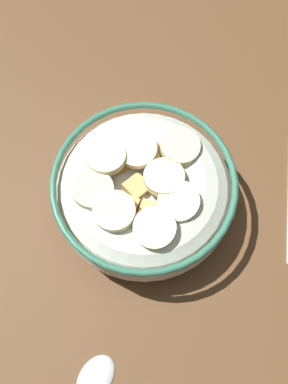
% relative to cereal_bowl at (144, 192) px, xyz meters
% --- Properties ---
extents(ground_plane, '(1.06, 1.06, 0.02)m').
position_rel_cereal_bowl_xyz_m(ground_plane, '(-0.00, 0.00, -0.04)').
color(ground_plane, brown).
extents(cereal_bowl, '(0.16, 0.16, 0.06)m').
position_rel_cereal_bowl_xyz_m(cereal_bowl, '(0.00, 0.00, 0.00)').
color(cereal_bowl, beige).
rests_on(cereal_bowl, ground_plane).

